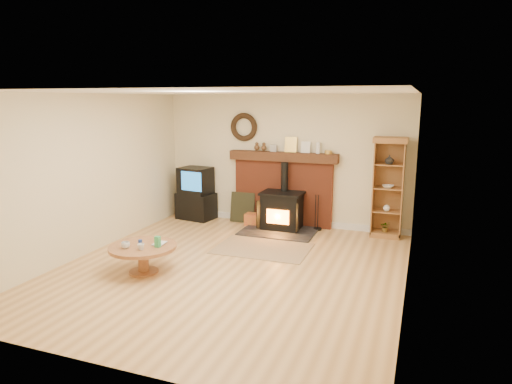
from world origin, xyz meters
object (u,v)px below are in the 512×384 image
at_px(curio_cabinet, 388,187).
at_px(coffee_table, 143,251).
at_px(tv_unit, 196,194).
at_px(wood_stove, 281,212).

xyz_separation_m(curio_cabinet, coffee_table, (-3.18, -3.13, -0.58)).
distance_m(tv_unit, coffee_table, 3.13).
bearing_deg(curio_cabinet, coffee_table, -135.50).
relative_size(tv_unit, curio_cabinet, 0.60).
bearing_deg(tv_unit, coffee_table, -76.69).
relative_size(tv_unit, coffee_table, 1.12).
bearing_deg(wood_stove, curio_cabinet, 8.15).
relative_size(wood_stove, coffee_table, 1.43).
bearing_deg(curio_cabinet, wood_stove, -171.85).
xyz_separation_m(tv_unit, coffee_table, (0.72, -3.04, -0.19)).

